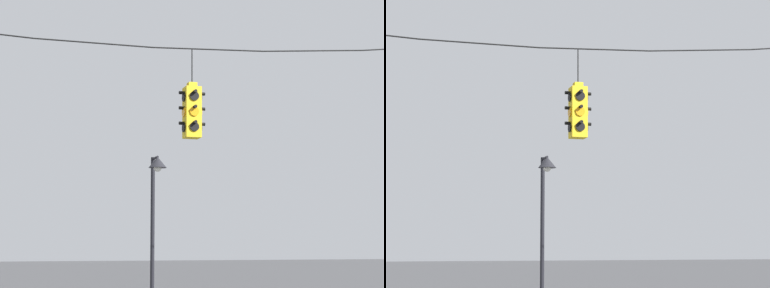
% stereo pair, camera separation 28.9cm
% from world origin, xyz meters
% --- Properties ---
extents(span_wire, '(17.56, 0.03, 0.65)m').
position_xyz_m(span_wire, '(-0.00, -0.41, 6.98)').
color(span_wire, black).
extents(traffic_light_near_left_pole, '(0.58, 0.58, 1.95)m').
position_xyz_m(traffic_light_near_left_pole, '(2.12, -0.41, 5.42)').
color(traffic_light_near_left_pole, yellow).
extents(street_lamp, '(0.52, 0.90, 5.13)m').
position_xyz_m(street_lamp, '(2.74, 5.40, 3.92)').
color(street_lamp, black).
rests_on(street_lamp, ground_plane).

